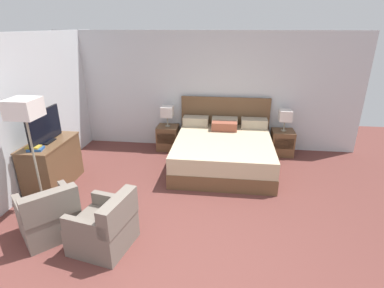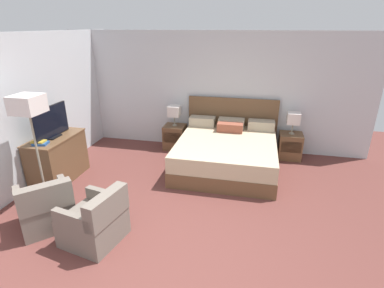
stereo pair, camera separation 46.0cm
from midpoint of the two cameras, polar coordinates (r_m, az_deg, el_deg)
name	(u,v)px [view 2 (the right image)]	position (r m, az deg, el deg)	size (l,w,h in m)	color
ground_plane	(156,273)	(3.77, -3.08, -23.47)	(11.99, 11.99, 0.00)	brown
wall_back	(212,92)	(6.76, 5.89, 9.82)	(6.76, 0.06, 2.58)	silver
wall_left	(28,112)	(5.71, -26.80, 5.37)	(0.06, 5.80, 2.58)	silver
bed	(227,152)	(6.01, 8.81, -1.52)	(1.97, 2.07, 1.19)	brown
nightstand_left	(175,137)	(6.88, -1.38, 1.34)	(0.47, 0.45, 0.55)	brown
nightstand_right	(290,146)	(6.78, 20.03, -0.36)	(0.47, 0.45, 0.55)	brown
table_lamp_left	(174,111)	(6.69, -1.42, 6.23)	(0.26, 0.26, 0.46)	gray
table_lamp_right	(294,118)	(6.59, 20.71, 4.55)	(0.26, 0.26, 0.46)	gray
dresser	(58,158)	(5.87, -22.20, -2.46)	(0.56, 1.11, 0.83)	brown
tv	(51,123)	(5.63, -23.25, 3.71)	(0.18, 0.89, 0.56)	black
book_red_cover	(41,143)	(5.44, -24.76, 0.06)	(0.22, 0.18, 0.04)	#234C8E
book_blue_cover	(39,141)	(5.45, -25.08, 0.40)	(0.21, 0.15, 0.03)	gold
armchair_by_window	(46,208)	(4.64, -23.50, -11.26)	(0.97, 0.97, 0.76)	#70665B
armchair_companion	(95,222)	(4.15, -14.87, -14.27)	(0.81, 0.81, 0.76)	#70665B
floor_lamp	(29,110)	(4.90, -26.38, 5.72)	(0.40, 0.40, 1.74)	gray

